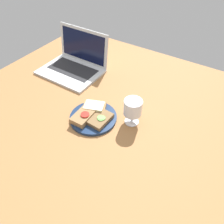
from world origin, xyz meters
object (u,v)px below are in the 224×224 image
Objects in this scene: plate at (93,117)px; sandwich_with_cheese at (94,107)px; wine_glass at (133,109)px; sandwich_with_cucumber at (100,119)px; laptop at (75,63)px; sandwich_with_tomato at (83,117)px.

sandwich_with_cheese is (-1.93, 4.04, 2.00)cm from plate.
sandwich_with_cheese is 1.02× the size of wine_glass.
sandwich_with_cucumber is 7.80cm from sandwich_with_cheese.
wine_glass is at bearing 25.56° from plate.
wine_glass reaches higher than sandwich_with_cucumber.
wine_glass is (11.51, 8.02, 5.78)cm from sandwich_with_cucumber.
sandwich_with_cucumber reaches higher than plate.
wine_glass is 0.36× the size of laptop.
laptop is at bearing 140.28° from plate.
sandwich_with_cheese reaches higher than plate.
wine_glass reaches higher than plate.
plate is 1.73× the size of wine_glass.
plate is at bearing 55.89° from sandwich_with_tomato.
sandwich_with_tomato is at bearing -148.52° from wine_glass.
sandwich_with_cheese is at bearing 85.87° from sandwich_with_tomato.
sandwich_with_cucumber is 7.74cm from sandwich_with_tomato.
sandwich_with_cucumber is at bearing 25.30° from sandwich_with_tomato.
sandwich_with_tomato is at bearing -124.11° from plate.
laptop reaches higher than sandwich_with_tomato.
sandwich_with_tomato is (-0.56, -7.71, 0.02)cm from sandwich_with_cheese.
sandwich_with_cucumber is 1.06× the size of sandwich_with_tomato.
wine_glass is 52.58cm from laptop.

